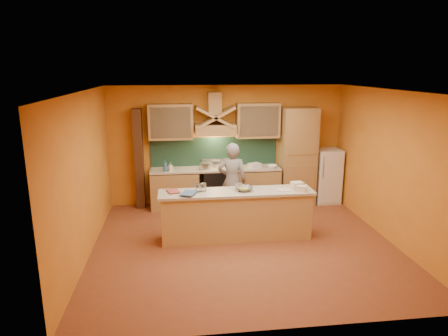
{
  "coord_description": "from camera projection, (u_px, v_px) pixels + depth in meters",
  "views": [
    {
      "loc": [
        -1.19,
        -6.73,
        3.18
      ],
      "look_at": [
        -0.26,
        0.9,
        1.25
      ],
      "focal_mm": 32.0,
      "sensor_mm": 36.0,
      "label": 1
    }
  ],
  "objects": [
    {
      "name": "jar_large",
      "position": [
        198.0,
        188.0,
        7.4
      ],
      "size": [
        0.15,
        0.15,
        0.15
      ],
      "primitive_type": "cylinder",
      "rotation": [
        0.0,
        0.0,
        -0.2
      ],
      "color": "white",
      "rests_on": "island_top"
    },
    {
      "name": "grocery_bag_b",
      "position": [
        301.0,
        189.0,
        7.42
      ],
      "size": [
        0.22,
        0.2,
        0.11
      ],
      "primitive_type": "cube",
      "rotation": [
        0.0,
        0.0,
        -0.46
      ],
      "color": "beige",
      "rests_on": "island_top"
    },
    {
      "name": "jar_small",
      "position": [
        203.0,
        187.0,
        7.41
      ],
      "size": [
        0.14,
        0.14,
        0.16
      ],
      "primitive_type": "cylinder",
      "rotation": [
        0.0,
        0.0,
        0.29
      ],
      "color": "silver",
      "rests_on": "island_top"
    },
    {
      "name": "wall_back",
      "position": [
        227.0,
        145.0,
        9.46
      ],
      "size": [
        5.5,
        0.02,
        2.8
      ],
      "primitive_type": "cube",
      "color": "orange",
      "rests_on": "floor"
    },
    {
      "name": "upper_cabinet_right",
      "position": [
        258.0,
        120.0,
        9.23
      ],
      "size": [
        1.0,
        0.35,
        0.8
      ],
      "primitive_type": "cube",
      "color": "#AC834E",
      "rests_on": "wall_back"
    },
    {
      "name": "mixing_bowl",
      "position": [
        244.0,
        189.0,
        7.45
      ],
      "size": [
        0.33,
        0.33,
        0.08
      ],
      "primitive_type": "imported",
      "rotation": [
        0.0,
        0.0,
        0.04
      ],
      "color": "silver",
      "rests_on": "island_top"
    },
    {
      "name": "wall_front",
      "position": [
        281.0,
        225.0,
        4.65
      ],
      "size": [
        5.5,
        0.02,
        2.8
      ],
      "primitive_type": "cube",
      "color": "orange",
      "rests_on": "floor"
    },
    {
      "name": "person",
      "position": [
        232.0,
        181.0,
        8.48
      ],
      "size": [
        0.68,
        0.51,
        1.67
      ],
      "primitive_type": "imported",
      "rotation": [
        0.0,
        0.0,
        2.94
      ],
      "color": "gray",
      "rests_on": "floor"
    },
    {
      "name": "trim_column_left",
      "position": [
        139.0,
        159.0,
        9.14
      ],
      "size": [
        0.2,
        0.3,
        2.3
      ],
      "primitive_type": "cube",
      "color": "#472816",
      "rests_on": "floor"
    },
    {
      "name": "book_upper",
      "position": [
        182.0,
        193.0,
        7.24
      ],
      "size": [
        0.35,
        0.39,
        0.02
      ],
      "primitive_type": "imported",
      "rotation": [
        0.0,
        0.0,
        -0.42
      ],
      "color": "#415E8F",
      "rests_on": "island_top"
    },
    {
      "name": "cloth",
      "position": [
        284.0,
        190.0,
        7.5
      ],
      "size": [
        0.28,
        0.24,
        0.02
      ],
      "primitive_type": "cube",
      "rotation": [
        0.0,
        0.0,
        -0.28
      ],
      "color": "beige",
      "rests_on": "island_top"
    },
    {
      "name": "soap_bottle_b",
      "position": [
        165.0,
        166.0,
        8.96
      ],
      "size": [
        0.13,
        0.13,
        0.25
      ],
      "primitive_type": "imported",
      "rotation": [
        0.0,
        0.0,
        0.61
      ],
      "color": "#366495",
      "rests_on": "counter_top"
    },
    {
      "name": "floor",
      "position": [
        244.0,
        244.0,
        7.4
      ],
      "size": [
        5.5,
        5.0,
        0.01
      ],
      "primitive_type": "cube",
      "color": "brown",
      "rests_on": "ground"
    },
    {
      "name": "range_hood",
      "position": [
        215.0,
        129.0,
        9.09
      ],
      "size": [
        0.92,
        0.5,
        0.24
      ],
      "primitive_type": "cube",
      "color": "#AC834E",
      "rests_on": "wall_back"
    },
    {
      "name": "pot_large",
      "position": [
        205.0,
        167.0,
        9.14
      ],
      "size": [
        0.27,
        0.27,
        0.15
      ],
      "primitive_type": "cylinder",
      "rotation": [
        0.0,
        0.0,
        -0.02
      ],
      "color": "#B5B6BC",
      "rests_on": "stove"
    },
    {
      "name": "kitchen_scale",
      "position": [
        239.0,
        187.0,
        7.53
      ],
      "size": [
        0.13,
        0.13,
        0.1
      ],
      "primitive_type": "cube",
      "rotation": [
        0.0,
        0.0,
        0.09
      ],
      "color": "silver",
      "rests_on": "island_top"
    },
    {
      "name": "hood_chimney",
      "position": [
        215.0,
        103.0,
        9.04
      ],
      "size": [
        0.3,
        0.3,
        0.5
      ],
      "primitive_type": "cube",
      "color": "#AC834E",
      "rests_on": "wall_back"
    },
    {
      "name": "backsplash",
      "position": [
        214.0,
        152.0,
        9.45
      ],
      "size": [
        3.0,
        0.03,
        0.7
      ],
      "primitive_type": "cube",
      "color": "#183529",
      "rests_on": "wall_back"
    },
    {
      "name": "pot_small",
      "position": [
        217.0,
        165.0,
        9.36
      ],
      "size": [
        0.24,
        0.24,
        0.12
      ],
      "primitive_type": "cylinder",
      "rotation": [
        0.0,
        0.0,
        0.28
      ],
      "color": "silver",
      "rests_on": "stove"
    },
    {
      "name": "stove",
      "position": [
        216.0,
        187.0,
        9.37
      ],
      "size": [
        0.6,
        0.58,
        0.9
      ],
      "primitive_type": "cube",
      "color": "black",
      "rests_on": "floor"
    },
    {
      "name": "wall_right",
      "position": [
        391.0,
        167.0,
        7.38
      ],
      "size": [
        0.02,
        5.0,
        2.8
      ],
      "primitive_type": "cube",
      "color": "orange",
      "rests_on": "floor"
    },
    {
      "name": "island_body",
      "position": [
        236.0,
        216.0,
        7.57
      ],
      "size": [
        2.8,
        0.55,
        0.88
      ],
      "primitive_type": "cube",
      "color": "tan",
      "rests_on": "floor"
    },
    {
      "name": "upper_cabinet_left",
      "position": [
        171.0,
        122.0,
        9.0
      ],
      "size": [
        1.0,
        0.35,
        0.8
      ],
      "primitive_type": "cube",
      "color": "#AC834E",
      "rests_on": "wall_back"
    },
    {
      "name": "wall_left",
      "position": [
        84.0,
        176.0,
        6.73
      ],
      "size": [
        0.02,
        5.0,
        2.8
      ],
      "primitive_type": "cube",
      "color": "orange",
      "rests_on": "floor"
    },
    {
      "name": "fridge",
      "position": [
        327.0,
        176.0,
        9.64
      ],
      "size": [
        0.58,
        0.6,
        1.3
      ],
      "primitive_type": "cube",
      "color": "white",
      "rests_on": "floor"
    },
    {
      "name": "book_lower",
      "position": [
        168.0,
        192.0,
        7.34
      ],
      "size": [
        0.28,
        0.33,
        0.03
      ],
      "primitive_type": "imported",
      "rotation": [
        0.0,
        0.0,
        0.3
      ],
      "color": "#A24339",
      "rests_on": "island_top"
    },
    {
      "name": "grocery_bag_a",
      "position": [
        297.0,
        186.0,
        7.55
      ],
      "size": [
        0.25,
        0.21,
        0.14
      ],
      "primitive_type": "cube",
      "rotation": [
        0.0,
        0.0,
        0.2
      ],
      "color": "beige",
      "rests_on": "island_top"
    },
    {
      "name": "dish_rack",
      "position": [
        255.0,
        165.0,
        9.32
      ],
      "size": [
        0.33,
        0.31,
        0.1
      ],
      "primitive_type": "cube",
      "rotation": [
        0.0,
        0.0,
        0.43
      ],
      "color": "silver",
      "rests_on": "counter_top"
    },
    {
      "name": "counter_top",
      "position": [
        216.0,
        169.0,
        9.26
      ],
      "size": [
        3.0,
        0.62,
        0.04
      ],
      "primitive_type": "cube",
      "color": "#B9AF9C",
      "rests_on": "base_cabinet_left"
    },
    {
      "name": "bowl_back",
      "position": [
        272.0,
        166.0,
        9.27
      ],
      "size": [
        0.27,
        0.27,
        0.07
      ],
      "primitive_type": "imported",
      "rotation": [
        0.0,
        0.0,
        -0.3
      ],
      "color": "white",
      "rests_on": "counter_top"
    },
    {
      "name": "island_top",
      "position": [
        236.0,
        192.0,
        7.45
      ],
      "size": [
        2.9,
        0.62,
        0.05
      ],
      "primitive_type": "cube",
      "color": "#B9AF9C",
      "rests_on": "island_body"
    },
    {
      "name": "base_cabinet_right",
      "position": [
        255.0,
        187.0,
        9.49
      ],
      "size": [
        1.1,
        0.6,
        0.86
      ],
      "primitive_type": "cube",
      "color": "#AC834E",
      "rests_on": "floor"
    },
    {
      "name": "pantry_column",
      "position": [
        297.0,
        156.0,
        9.43
      ],
      "size": [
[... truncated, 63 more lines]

